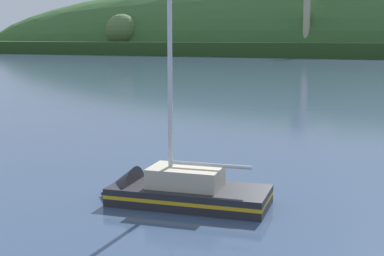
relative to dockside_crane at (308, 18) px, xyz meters
name	(u,v)px	position (x,y,z in m)	size (l,w,h in m)	color
far_shoreline_hill	(374,54)	(18.79, 33.93, -11.73)	(459.47, 129.06, 59.08)	#27431B
dockside_crane	(308,18)	(0.00, 0.00, 0.00)	(13.67, 13.91, 23.70)	#4C4C51
sailboat_midwater_white	(169,196)	(19.20, -157.87, -11.68)	(6.36, 2.65, 9.96)	#232328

